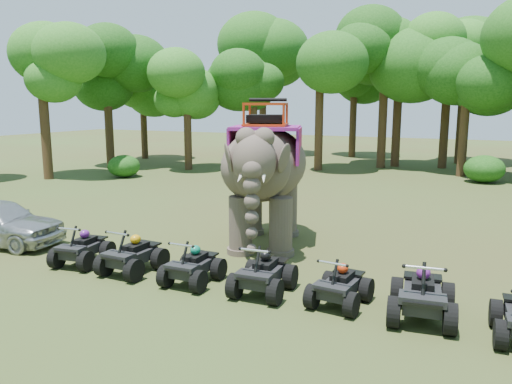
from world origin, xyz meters
TOP-DOWN VIEW (x-y plane):
  - ground at (0.00, 0.00)m, footprint 110.00×110.00m
  - elephant at (-0.25, 2.43)m, footprint 3.89×5.90m
  - atv_0 at (-4.03, -1.62)m, footprint 1.36×1.72m
  - atv_1 at (-2.30, -1.60)m, footprint 1.26×1.70m
  - atv_2 at (-0.43, -1.59)m, footprint 1.17×1.58m
  - atv_3 at (1.44, -1.45)m, footprint 1.31×1.74m
  - atv_4 at (3.27, -1.35)m, footprint 1.25×1.63m
  - atv_5 at (5.01, -1.34)m, footprint 1.52×1.95m
  - tree_0 at (0.00, 24.44)m, footprint 6.90×6.90m
  - tree_1 at (4.54, 21.14)m, footprint 5.47×5.47m
  - tree_22 at (-17.54, 9.56)m, footprint 5.86×5.86m
  - tree_23 at (-17.76, 15.22)m, footprint 6.01×6.01m
  - tree_24 at (-12.33, 16.69)m, footprint 4.80×4.80m
  - tree_25 at (-8.99, 19.90)m, footprint 5.52×5.52m
  - tree_26 at (-4.30, 20.15)m, footprint 5.73×5.73m
  - tree_27 at (-19.29, 21.02)m, footprint 5.05×5.05m
  - tree_28 at (-12.09, 28.30)m, footprint 7.26×7.26m
  - tree_32 at (3.99, 28.29)m, footprint 7.57×7.57m
  - tree_33 at (3.14, 24.82)m, footprint 6.41×6.41m
  - tree_34 at (-0.76, 23.26)m, footprint 6.69×6.69m
  - tree_35 at (-4.36, 29.30)m, footprint 6.13×6.13m

SIDE VIEW (x-z plane):
  - ground at x=0.00m, z-range 0.00..0.00m
  - atv_4 at x=3.27m, z-range 0.00..1.14m
  - atv_2 at x=-0.43m, z-range 0.00..1.16m
  - atv_0 at x=-4.03m, z-range 0.00..1.17m
  - atv_1 at x=-2.30m, z-range 0.00..1.24m
  - atv_3 at x=1.44m, z-range 0.00..1.24m
  - atv_5 at x=5.01m, z-range 0.00..1.34m
  - elephant at x=-0.25m, z-range 0.00..4.57m
  - tree_24 at x=-12.33m, z-range 0.00..6.86m
  - tree_27 at x=-19.29m, z-range 0.00..7.22m
  - tree_1 at x=4.54m, z-range 0.00..7.82m
  - tree_25 at x=-8.99m, z-range 0.00..7.88m
  - tree_26 at x=-4.30m, z-range 0.00..8.18m
  - tree_22 at x=-17.54m, z-range 0.00..8.38m
  - tree_23 at x=-17.76m, z-range 0.00..8.59m
  - tree_35 at x=-4.36m, z-range 0.00..8.75m
  - tree_33 at x=3.14m, z-range 0.00..9.15m
  - tree_34 at x=-0.76m, z-range 0.00..9.55m
  - tree_0 at x=0.00m, z-range 0.00..9.86m
  - tree_28 at x=-12.09m, z-range 0.00..10.37m
  - tree_32 at x=3.99m, z-range 0.00..10.81m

